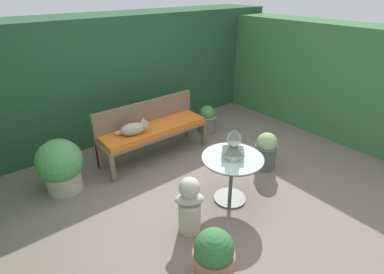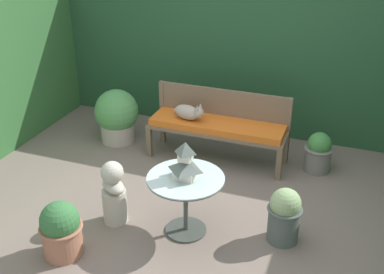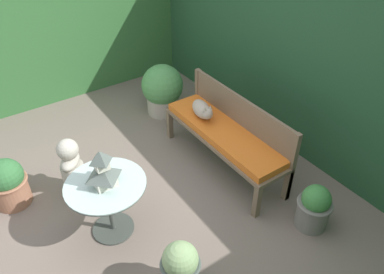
% 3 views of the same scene
% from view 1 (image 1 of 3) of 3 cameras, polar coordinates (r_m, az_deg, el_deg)
% --- Properties ---
extents(ground, '(30.00, 30.00, 0.00)m').
position_cam_1_polar(ground, '(3.88, 3.21, -10.13)').
color(ground, '#75665B').
extents(foliage_hedge_back, '(6.40, 0.96, 1.92)m').
position_cam_1_polar(foliage_hedge_back, '(5.38, -14.85, 11.45)').
color(foliage_hedge_back, '#234C2D').
rests_on(foliage_hedge_back, ground).
extents(foliage_hedge_right, '(0.70, 3.62, 1.80)m').
position_cam_1_polar(foliage_hedge_right, '(5.71, 24.20, 10.23)').
color(foliage_hedge_right, '#38703D').
rests_on(foliage_hedge_right, ground).
extents(garden_bench, '(1.64, 0.47, 0.49)m').
position_cam_1_polar(garden_bench, '(4.42, -7.20, 1.11)').
color(garden_bench, brown).
rests_on(garden_bench, ground).
extents(bench_backrest, '(1.64, 0.06, 0.82)m').
position_cam_1_polar(bench_backrest, '(4.51, -8.81, 4.12)').
color(bench_backrest, brown).
rests_on(bench_backrest, ground).
extents(cat, '(0.43, 0.27, 0.22)m').
position_cam_1_polar(cat, '(4.16, -10.97, 1.63)').
color(cat, '#A89989').
rests_on(cat, garden_bench).
extents(patio_table, '(0.71, 0.71, 0.59)m').
position_cam_1_polar(patio_table, '(3.50, 7.62, -5.59)').
color(patio_table, '#424742').
rests_on(patio_table, ground).
extents(pagoda_birdhouse, '(0.24, 0.24, 0.36)m').
position_cam_1_polar(pagoda_birdhouse, '(3.36, 7.91, -1.61)').
color(pagoda_birdhouse, silver).
rests_on(pagoda_birdhouse, patio_table).
extents(garden_bust, '(0.35, 0.32, 0.66)m').
position_cam_1_polar(garden_bust, '(3.15, -0.47, -12.94)').
color(garden_bust, '#B7B2A3').
rests_on(garden_bust, ground).
extents(potted_plant_table_near, '(0.38, 0.38, 0.53)m').
position_cam_1_polar(potted_plant_table_near, '(2.78, 4.12, -21.70)').
color(potted_plant_table_near, '#9E664C').
rests_on(potted_plant_table_near, ground).
extents(potted_plant_bench_right, '(0.33, 0.33, 0.48)m').
position_cam_1_polar(potted_plant_bench_right, '(5.24, 2.88, 3.43)').
color(potted_plant_bench_right, slate).
rests_on(potted_plant_bench_right, ground).
extents(potted_plant_table_far, '(0.56, 0.56, 0.69)m').
position_cam_1_polar(potted_plant_table_far, '(4.04, -23.76, -5.06)').
color(potted_plant_table_far, '#ADA393').
rests_on(potted_plant_table_far, ground).
extents(potted_plant_path_edge, '(0.32, 0.32, 0.54)m').
position_cam_1_polar(potted_plant_path_edge, '(4.29, 13.90, -2.50)').
color(potted_plant_path_edge, '#4C5651').
rests_on(potted_plant_path_edge, ground).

